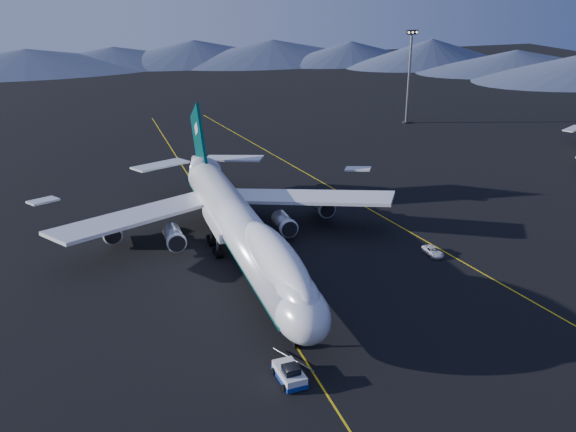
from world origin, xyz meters
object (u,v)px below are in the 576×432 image
object	(u,v)px
floodlight_mast	(409,77)
service_van	(433,251)
boeing_747	(241,226)
pushback_tug	(290,375)

from	to	relation	value
floodlight_mast	service_van	bearing A→B (deg)	-115.76
boeing_747	pushback_tug	distance (m)	33.19
boeing_747	service_van	size ratio (longest dim) A/B	16.21
boeing_747	pushback_tug	bearing A→B (deg)	-95.25
boeing_747	floodlight_mast	world-z (taller)	floodlight_mast
pushback_tug	floodlight_mast	bearing A→B (deg)	52.74
pushback_tug	boeing_747	bearing A→B (deg)	81.35
boeing_747	service_van	world-z (taller)	boeing_747
floodlight_mast	pushback_tug	bearing A→B (deg)	-123.86
service_van	boeing_747	bearing A→B (deg)	165.90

